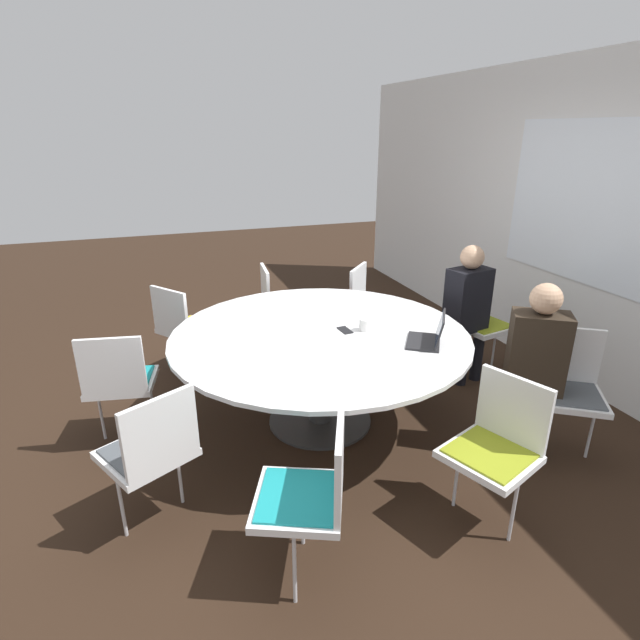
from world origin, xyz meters
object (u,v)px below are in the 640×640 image
(chair_8, at_px, (497,441))
(person_1, at_px, (468,303))
(cell_phone, at_px, (345,330))
(chair_1, at_px, (479,316))
(coffee_cup, at_px, (365,325))
(chair_7, at_px, (312,488))
(laptop, at_px, (430,336))
(chair_6, at_px, (151,447))
(chair_2, at_px, (370,302))
(chair_0, at_px, (568,382))
(person_0, at_px, (537,358))
(chair_3, at_px, (279,301))
(chair_5, at_px, (119,377))
(chair_4, at_px, (183,323))

(chair_8, relative_size, person_1, 0.71)
(person_1, height_order, cell_phone, person_1)
(chair_1, xyz_separation_m, coffee_cup, (0.45, -1.34, 0.26))
(chair_1, height_order, chair_7, same)
(chair_8, bearing_deg, laptop, -26.23)
(chair_1, relative_size, cell_phone, 5.98)
(chair_6, bearing_deg, chair_2, 12.55)
(chair_0, bearing_deg, chair_6, 29.87)
(person_0, height_order, coffee_cup, person_0)
(person_0, bearing_deg, person_1, -68.56)
(chair_3, distance_m, chair_8, 2.75)
(cell_phone, bearing_deg, person_0, 52.13)
(chair_1, distance_m, chair_2, 1.04)
(chair_0, bearing_deg, laptop, 4.16)
(chair_0, xyz_separation_m, person_1, (-1.14, -0.02, 0.19))
(chair_3, relative_size, chair_5, 1.00)
(laptop, bearing_deg, person_0, 88.72)
(chair_0, relative_size, laptop, 2.22)
(person_0, height_order, person_1, same)
(chair_2, bearing_deg, chair_0, 58.42)
(chair_4, distance_m, person_0, 2.86)
(person_0, bearing_deg, chair_1, -77.03)
(laptop, bearing_deg, cell_phone, -98.04)
(chair_0, relative_size, chair_1, 1.00)
(chair_4, height_order, person_1, person_1)
(chair_5, relative_size, cell_phone, 5.98)
(person_1, relative_size, laptop, 3.12)
(chair_7, bearing_deg, chair_6, 73.51)
(chair_0, relative_size, chair_7, 1.00)
(chair_5, xyz_separation_m, person_0, (1.02, 2.62, 0.19))
(chair_5, bearing_deg, chair_2, 31.86)
(chair_1, bearing_deg, person_0, 58.88)
(chair_1, distance_m, person_1, 0.32)
(chair_6, height_order, person_1, person_1)
(chair_4, bearing_deg, chair_6, -46.48)
(laptop, bearing_deg, chair_4, -101.30)
(chair_4, bearing_deg, chair_8, -4.70)
(chair_1, bearing_deg, chair_8, 46.22)
(chair_2, height_order, chair_8, same)
(chair_0, xyz_separation_m, chair_8, (0.40, -0.89, 0.00))
(chair_0, distance_m, chair_1, 1.28)
(chair_1, relative_size, chair_7, 1.00)
(person_0, height_order, cell_phone, person_0)
(coffee_cup, bearing_deg, chair_1, 108.49)
(person_0, xyz_separation_m, person_1, (-1.08, 0.23, 0.00))
(person_1, xyz_separation_m, coffee_cup, (0.32, -1.12, 0.07))
(chair_0, xyz_separation_m, cell_phone, (-0.87, -1.28, 0.22))
(person_0, distance_m, cell_phone, 1.31)
(chair_4, xyz_separation_m, coffee_cup, (1.16, 1.22, 0.26))
(laptop, xyz_separation_m, coffee_cup, (-0.36, -0.32, -0.01))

